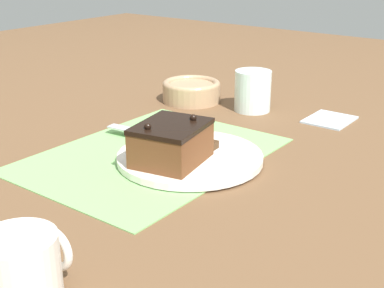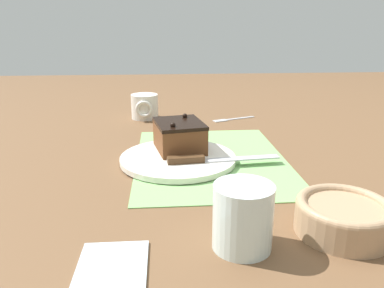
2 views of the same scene
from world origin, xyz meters
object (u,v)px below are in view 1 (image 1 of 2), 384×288
Objects in this scene: serving_knife at (179,139)px; drinking_glass at (252,91)px; chocolate_cake at (171,143)px; coffee_mug at (22,268)px; cake_plate at (190,157)px; small_bowl at (191,90)px.

serving_knife is 0.30m from drinking_glass.
coffee_mug is (-0.37, -0.10, -0.01)m from chocolate_cake.
chocolate_cake is at bearing 14.61° from coffee_mug.
small_bowl reaches higher than cake_plate.
small_bowl is at bearing 24.05° from coffee_mug.
serving_knife is at bearing -146.95° from small_bowl.
drinking_glass is (0.38, 0.07, -0.00)m from chocolate_cake.
coffee_mug reaches higher than cake_plate.
coffee_mug reaches higher than serving_knife.
small_bowl is at bearing 99.25° from drinking_glass.
cake_plate is 2.77× the size of drinking_glass.
drinking_glass is 0.97× the size of coffee_mug.
cake_plate is 0.35m from drinking_glass.
serving_knife is 2.65× the size of drinking_glass.
cake_plate is 1.84× the size of small_bowl.
coffee_mug is (-0.42, -0.09, 0.03)m from cake_plate.
cake_plate is 1.04× the size of serving_knife.
chocolate_cake is 0.42m from small_bowl.
coffee_mug is (-0.46, -0.15, 0.02)m from serving_knife.
chocolate_cake is at bearing -147.37° from small_bowl.
chocolate_cake is 1.49× the size of coffee_mug.
chocolate_cake reaches higher than coffee_mug.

